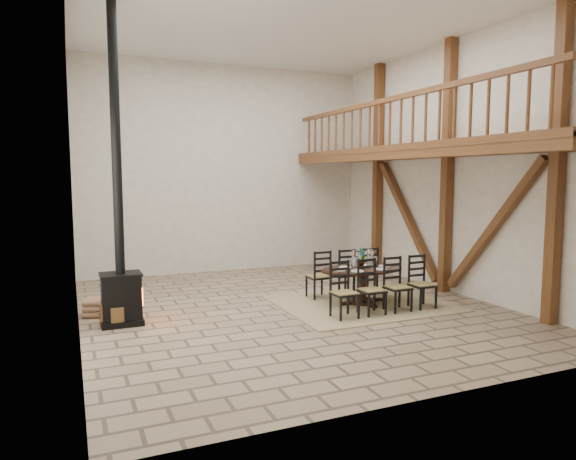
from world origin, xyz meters
name	(u,v)px	position (x,y,z in m)	size (l,w,h in m)	color
ground	(291,308)	(0.00, 0.00, 0.00)	(8.00, 8.00, 0.00)	#9D8669
room_shell	(352,138)	(1.19, 0.00, 3.01)	(7.02, 8.02, 5.01)	white
rug	(362,303)	(1.30, -0.26, 0.01)	(3.00, 2.50, 0.02)	tan
dining_table	(364,286)	(1.30, -0.33, 0.35)	(1.99, 1.83, 1.03)	black
wood_stove	(120,254)	(-2.87, 0.11, 1.13)	(0.64, 0.49, 5.00)	black
log_basket	(116,314)	(-2.95, 0.12, 0.18)	(0.50, 0.50, 0.42)	brown
log_stack	(94,307)	(-3.25, 0.82, 0.15)	(0.40, 0.47, 0.30)	tan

